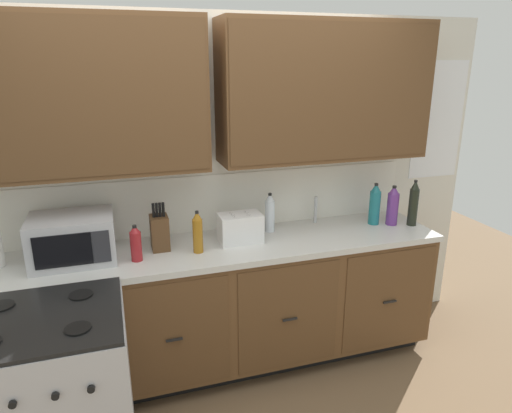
% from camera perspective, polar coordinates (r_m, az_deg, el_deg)
% --- Properties ---
extents(ground_plane, '(8.00, 8.00, 0.00)m').
position_cam_1_polar(ground_plane, '(3.25, -2.66, -22.06)').
color(ground_plane, brown).
extents(wall_unit, '(4.17, 0.40, 2.38)m').
position_cam_1_polar(wall_unit, '(3.02, -5.55, 9.08)').
color(wall_unit, silver).
rests_on(wall_unit, ground_plane).
extents(counter_run, '(3.00, 0.64, 0.93)m').
position_cam_1_polar(counter_run, '(3.22, -4.16, -12.22)').
color(counter_run, black).
rests_on(counter_run, ground_plane).
extents(stove_range, '(0.76, 0.68, 0.95)m').
position_cam_1_polar(stove_range, '(2.66, -23.99, -21.18)').
color(stove_range, '#B7B7BC').
rests_on(stove_range, ground_plane).
extents(microwave, '(0.48, 0.37, 0.28)m').
position_cam_1_polar(microwave, '(2.94, -21.80, -3.72)').
color(microwave, '#B7B7BC').
rests_on(microwave, counter_run).
extents(toaster, '(0.28, 0.18, 0.19)m').
position_cam_1_polar(toaster, '(3.03, -1.99, -2.65)').
color(toaster, white).
rests_on(toaster, counter_run).
extents(knife_block, '(0.11, 0.14, 0.31)m').
position_cam_1_polar(knife_block, '(2.97, -11.86, -3.11)').
color(knife_block, '#52361E').
rests_on(knife_block, counter_run).
extents(sink_faucet, '(0.02, 0.02, 0.20)m').
position_cam_1_polar(sink_faucet, '(3.41, 7.39, -0.39)').
color(sink_faucet, '#B2B5BA').
rests_on(sink_faucet, counter_run).
extents(bottle_dark, '(0.07, 0.07, 0.34)m').
position_cam_1_polar(bottle_dark, '(3.50, 18.96, 0.37)').
color(bottle_dark, black).
rests_on(bottle_dark, counter_run).
extents(bottle_amber, '(0.06, 0.06, 0.27)m').
position_cam_1_polar(bottle_amber, '(2.88, -7.25, -3.19)').
color(bottle_amber, '#9E6619').
rests_on(bottle_amber, counter_run).
extents(bottle_clear, '(0.07, 0.07, 0.28)m').
position_cam_1_polar(bottle_clear, '(3.20, 1.72, -0.79)').
color(bottle_clear, silver).
rests_on(bottle_clear, counter_run).
extents(bottle_teal, '(0.08, 0.08, 0.31)m').
position_cam_1_polar(bottle_teal, '(3.45, 14.52, 0.26)').
color(bottle_teal, '#1E707A').
rests_on(bottle_teal, counter_run).
extents(bottle_red, '(0.07, 0.07, 0.23)m').
position_cam_1_polar(bottle_red, '(2.83, -14.69, -4.45)').
color(bottle_red, maroon).
rests_on(bottle_red, counter_run).
extents(bottle_violet, '(0.08, 0.08, 0.29)m').
position_cam_1_polar(bottle_violet, '(3.48, 16.61, 0.09)').
color(bottle_violet, '#663384').
rests_on(bottle_violet, counter_run).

